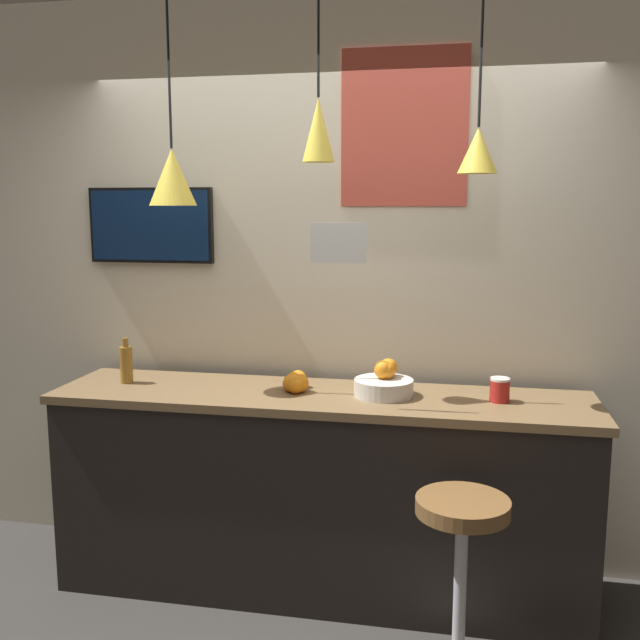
% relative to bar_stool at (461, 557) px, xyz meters
% --- Properties ---
extents(back_wall, '(8.00, 0.06, 2.90)m').
position_rel_bar_stool_xyz_m(back_wall, '(-0.66, 0.98, 0.93)').
color(back_wall, beige).
rests_on(back_wall, ground_plane).
extents(service_counter, '(2.54, 0.59, 0.98)m').
position_rel_bar_stool_xyz_m(service_counter, '(-0.66, 0.57, -0.03)').
color(service_counter, black).
rests_on(service_counter, ground_plane).
extents(bar_stool, '(0.38, 0.38, 0.76)m').
position_rel_bar_stool_xyz_m(bar_stool, '(0.00, 0.00, 0.00)').
color(bar_stool, '#B7B7BC').
rests_on(bar_stool, ground_plane).
extents(fruit_bowl, '(0.27, 0.27, 0.16)m').
position_rel_bar_stool_xyz_m(fruit_bowl, '(-0.37, 0.60, 0.52)').
color(fruit_bowl, beige).
rests_on(fruit_bowl, service_counter).
extents(orange_pile, '(0.13, 0.20, 0.09)m').
position_rel_bar_stool_xyz_m(orange_pile, '(-0.79, 0.60, 0.50)').
color(orange_pile, orange).
rests_on(orange_pile, service_counter).
extents(juice_bottle, '(0.06, 0.06, 0.23)m').
position_rel_bar_stool_xyz_m(juice_bottle, '(-1.65, 0.59, 0.56)').
color(juice_bottle, olive).
rests_on(juice_bottle, service_counter).
extents(spread_jar, '(0.09, 0.09, 0.11)m').
position_rel_bar_stool_xyz_m(spread_jar, '(0.15, 0.59, 0.52)').
color(spread_jar, red).
rests_on(spread_jar, service_counter).
extents(pendant_lamp_left, '(0.22, 0.22, 0.95)m').
position_rel_bar_stool_xyz_m(pendant_lamp_left, '(-1.35, 0.53, 1.47)').
color(pendant_lamp_left, black).
extents(pendant_lamp_middle, '(0.14, 0.14, 0.76)m').
position_rel_bar_stool_xyz_m(pendant_lamp_middle, '(-0.66, 0.53, 1.67)').
color(pendant_lamp_middle, black).
extents(pendant_lamp_right, '(0.17, 0.17, 0.81)m').
position_rel_bar_stool_xyz_m(pendant_lamp_right, '(0.02, 0.53, 1.57)').
color(pendant_lamp_right, black).
extents(mounted_tv, '(0.68, 0.04, 0.39)m').
position_rel_bar_stool_xyz_m(mounted_tv, '(-1.64, 0.92, 1.23)').
color(mounted_tv, black).
extents(hanging_menu_board, '(0.24, 0.01, 0.17)m').
position_rel_bar_stool_xyz_m(hanging_menu_board, '(-0.54, 0.36, 1.18)').
color(hanging_menu_board, white).
extents(wall_poster, '(0.61, 0.01, 0.75)m').
position_rel_bar_stool_xyz_m(wall_poster, '(-0.32, 0.94, 1.71)').
color(wall_poster, '#C64C3D').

